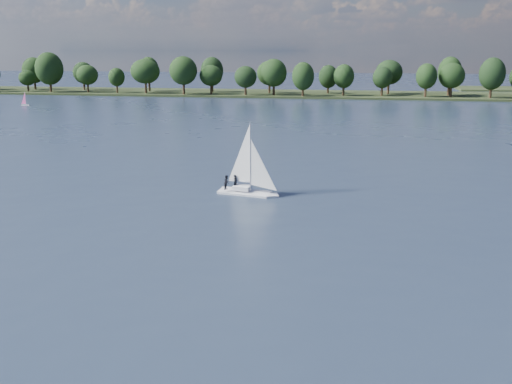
% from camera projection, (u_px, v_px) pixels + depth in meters
% --- Properties ---
extents(ground, '(700.00, 700.00, 0.00)m').
position_uv_depth(ground, '(329.00, 135.00, 119.80)').
color(ground, '#233342').
rests_on(ground, ground).
extents(far_shore, '(660.00, 40.00, 1.50)m').
position_uv_depth(far_shore, '(344.00, 95.00, 226.81)').
color(far_shore, black).
rests_on(far_shore, ground).
extents(sailboat, '(7.39, 3.40, 9.39)m').
position_uv_depth(sailboat, '(245.00, 174.00, 69.75)').
color(sailboat, silver).
rests_on(sailboat, ground).
extents(dinghy_pink, '(2.91, 1.15, 4.65)m').
position_uv_depth(dinghy_pink, '(26.00, 102.00, 184.59)').
color(dinghy_pink, silver).
rests_on(dinghy_pink, ground).
extents(treeline, '(562.52, 73.96, 17.61)m').
position_uv_depth(treeline, '(330.00, 75.00, 221.87)').
color(treeline, black).
rests_on(treeline, ground).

